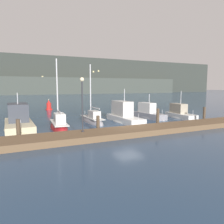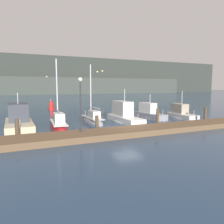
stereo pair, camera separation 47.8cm
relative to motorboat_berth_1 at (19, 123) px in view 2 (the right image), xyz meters
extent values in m
plane|color=navy|center=(9.03, -4.73, -0.42)|extent=(400.00, 400.00, 0.00)
cube|color=brown|center=(9.03, -6.65, -0.19)|extent=(24.81, 2.80, 0.45)
cylinder|color=#4C3D2D|center=(-0.21, -5.00, 0.35)|extent=(0.28, 0.28, 1.54)
cylinder|color=#4C3D2D|center=(5.95, -5.00, 0.30)|extent=(0.28, 0.28, 1.44)
cylinder|color=#4C3D2D|center=(12.11, -5.00, 0.47)|extent=(0.28, 0.28, 1.77)
cylinder|color=#4C3D2D|center=(18.27, -5.00, 0.41)|extent=(0.28, 0.28, 1.66)
ellipsoid|color=beige|center=(0.00, -0.18, -0.42)|extent=(2.60, 7.36, 1.10)
cube|color=beige|center=(0.00, -0.18, -0.10)|extent=(2.39, 6.62, 0.63)
cube|color=#333842|center=(-0.01, 0.56, 1.03)|extent=(1.75, 3.24, 1.64)
cube|color=black|center=(-0.02, 2.03, 1.27)|extent=(1.52, 0.32, 0.72)
cylinder|color=silver|center=(0.00, -0.03, 2.36)|extent=(0.07, 0.07, 1.03)
cylinder|color=silver|center=(0.03, -3.26, 0.51)|extent=(0.04, 0.04, 0.60)
ellipsoid|color=red|center=(3.36, -1.66, -0.42)|extent=(1.82, 5.36, 1.38)
cube|color=silver|center=(3.36, -1.66, 0.13)|extent=(1.53, 4.51, 0.08)
cube|color=silver|center=(3.31, -2.29, 0.61)|extent=(0.98, 1.75, 0.89)
cylinder|color=silver|center=(3.39, -1.24, 3.06)|extent=(0.12, 0.12, 5.86)
cylinder|color=silver|center=(3.31, -2.30, 1.23)|extent=(0.24, 2.13, 0.09)
cylinder|color=silver|center=(3.53, 0.76, 0.38)|extent=(0.04, 0.04, 0.50)
ellipsoid|color=gray|center=(7.32, 0.19, -0.42)|extent=(1.47, 5.24, 1.56)
cube|color=silver|center=(7.32, 0.19, 0.12)|extent=(1.23, 4.40, 0.08)
cube|color=silver|center=(7.33, -0.44, 0.54)|extent=(0.87, 1.68, 0.75)
cylinder|color=silver|center=(7.32, 0.61, 2.96)|extent=(0.12, 0.12, 5.67)
cylinder|color=silver|center=(7.33, -0.67, 1.24)|extent=(0.11, 2.55, 0.09)
cylinder|color=silver|center=(7.30, 2.59, 0.37)|extent=(0.04, 0.04, 0.50)
ellipsoid|color=white|center=(10.68, -1.05, -0.42)|extent=(1.91, 6.53, 0.92)
cube|color=white|center=(10.68, -1.05, -0.11)|extent=(1.76, 5.88, 0.62)
cube|color=silver|center=(10.68, -0.40, 1.02)|extent=(1.30, 2.87, 1.62)
cube|color=black|center=(10.68, 0.91, 1.26)|extent=(1.14, 0.30, 0.72)
cylinder|color=silver|center=(10.68, -0.92, 2.51)|extent=(0.07, 0.07, 1.35)
cylinder|color=silver|center=(10.67, -3.79, 0.51)|extent=(0.04, 0.04, 0.60)
ellipsoid|color=gray|center=(14.74, 0.10, -0.42)|extent=(1.89, 5.41, 1.34)
cube|color=gray|center=(14.74, 0.10, -0.08)|extent=(1.73, 4.87, 0.67)
cube|color=silver|center=(14.70, 0.63, 0.86)|extent=(1.19, 2.41, 1.21)
cube|color=black|center=(14.62, 1.69, 1.04)|extent=(0.91, 0.31, 0.54)
cylinder|color=silver|center=(14.73, 0.21, 2.01)|extent=(0.07, 0.07, 1.09)
cylinder|color=silver|center=(14.91, -2.12, 0.55)|extent=(0.04, 0.04, 0.60)
ellipsoid|color=white|center=(18.26, -1.48, -0.42)|extent=(1.89, 5.00, 1.08)
cube|color=white|center=(18.26, -1.48, -0.12)|extent=(1.74, 4.50, 0.58)
cube|color=#A39984|center=(18.29, -0.99, 0.76)|extent=(1.21, 2.22, 1.18)
cube|color=black|center=(18.36, -0.01, 0.93)|extent=(0.97, 0.30, 0.53)
cylinder|color=silver|center=(18.27, -1.38, 2.12)|extent=(0.07, 0.07, 1.56)
cylinder|color=silver|center=(18.13, -3.53, 0.47)|extent=(0.04, 0.04, 0.60)
cylinder|color=red|center=(5.28, 15.45, -0.34)|extent=(1.11, 1.11, 0.16)
cylinder|color=red|center=(5.28, 15.45, 0.23)|extent=(0.74, 0.74, 0.97)
cone|color=red|center=(5.28, 15.45, 0.96)|extent=(0.52, 0.52, 0.50)
sphere|color=#F9EAB7|center=(5.28, 15.45, 1.26)|extent=(0.16, 0.16, 0.16)
cylinder|color=#2D2D33|center=(4.25, -6.12, 0.06)|extent=(0.24, 0.24, 0.06)
cylinder|color=#2D2D33|center=(4.25, -6.12, 1.96)|extent=(0.10, 0.10, 3.74)
sphere|color=#F9EAB7|center=(4.25, -6.12, 3.97)|extent=(0.32, 0.32, 0.32)
cube|color=#333833|center=(9.03, 99.99, 9.28)|extent=(240.00, 16.00, 19.39)
cube|color=#3F463F|center=(19.58, 89.99, 3.74)|extent=(144.00, 10.00, 8.32)
cube|color=#F4DB8C|center=(42.00, 91.94, 11.51)|extent=(0.80, 0.10, 0.80)
cube|color=#F4DB8C|center=(40.61, 91.94, 1.17)|extent=(0.80, 0.10, 0.80)
cube|color=#F4DB8C|center=(67.97, 91.94, 3.03)|extent=(0.80, 0.10, 0.80)
cube|color=#F4DB8C|center=(45.00, 91.94, 11.98)|extent=(0.80, 0.10, 0.80)
cube|color=#F4DB8C|center=(22.41, 91.94, 2.74)|extent=(0.80, 0.10, 0.80)
cube|color=#F4DB8C|center=(63.66, 91.94, 6.72)|extent=(0.80, 0.10, 0.80)
cube|color=#F4DB8C|center=(15.05, 91.94, 8.17)|extent=(0.80, 0.10, 0.80)
camera|label=1|loc=(-0.73, -21.81, 3.45)|focal=35.00mm
camera|label=2|loc=(-0.30, -22.01, 3.45)|focal=35.00mm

